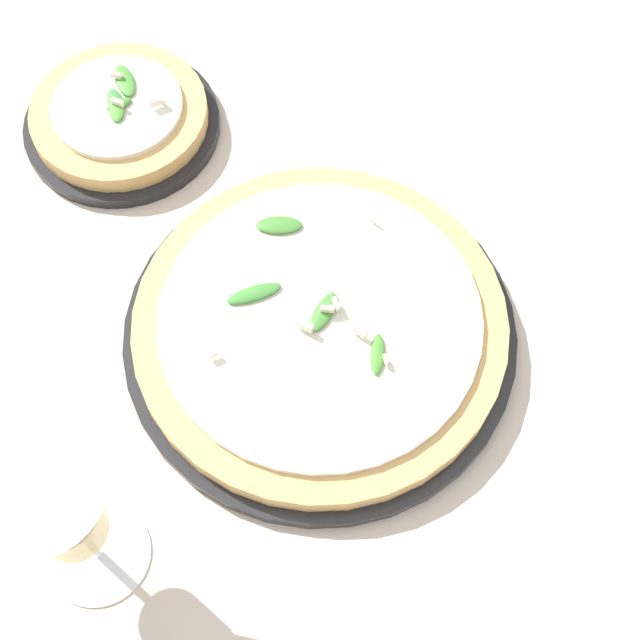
# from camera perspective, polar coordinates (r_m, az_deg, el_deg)

# --- Properties ---
(ground_plane) EXTENTS (6.00, 6.00, 0.00)m
(ground_plane) POSITION_cam_1_polar(r_m,az_deg,el_deg) (0.75, -2.51, -2.48)
(ground_plane) COLOR beige
(pizza_arugula_main) EXTENTS (0.33, 0.33, 0.05)m
(pizza_arugula_main) POSITION_cam_1_polar(r_m,az_deg,el_deg) (0.74, -0.00, -0.46)
(pizza_arugula_main) COLOR black
(pizza_arugula_main) RESTS_ON ground_plane
(pizza_personal_side) EXTENTS (0.19, 0.19, 0.05)m
(pizza_personal_side) POSITION_cam_1_polar(r_m,az_deg,el_deg) (0.89, -12.65, 12.49)
(pizza_personal_side) COLOR black
(pizza_personal_side) RESTS_ON ground_plane
(wine_glass) EXTENTS (0.09, 0.09, 0.17)m
(wine_glass) POSITION_cam_1_polar(r_m,az_deg,el_deg) (0.61, -16.37, -11.73)
(wine_glass) COLOR white
(wine_glass) RESTS_ON ground_plane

